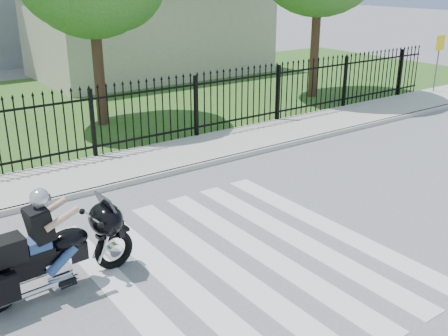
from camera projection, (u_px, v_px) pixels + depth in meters
ground at (242, 259)px, 8.54m from camera, size 120.00×120.00×0.00m
crosswalk at (242, 259)px, 8.54m from camera, size 5.00×5.50×0.01m
sidewalk at (113, 169)px, 12.32m from camera, size 40.00×2.00×0.12m
curb at (132, 182)px, 11.56m from camera, size 40.00×0.12×0.12m
grass_strip at (25, 112)px, 17.66m from camera, size 40.00×12.00×0.02m
iron_fence at (93, 125)px, 12.79m from camera, size 26.00×0.04×1.80m
building_low at (150, 35)px, 23.94m from camera, size 10.00×6.00×3.50m
motorcycle_rider at (50, 249)px, 7.48m from camera, size 2.51×0.86×1.66m
traffic_sign at (439, 52)px, 19.70m from camera, size 0.46×0.07×2.11m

